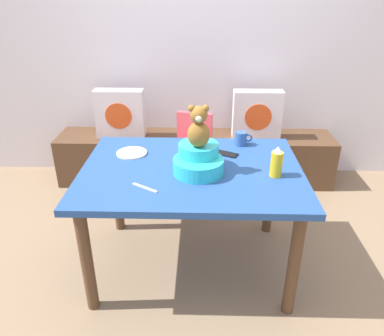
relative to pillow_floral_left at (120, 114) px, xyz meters
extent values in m
plane|color=#8C7256|center=(0.69, -1.22, -0.68)|extent=(8.00, 8.00, 0.00)
cube|color=silver|center=(0.69, 0.29, 0.62)|extent=(4.40, 0.10, 2.60)
cube|color=brown|center=(0.69, 0.02, -0.45)|extent=(2.60, 0.44, 0.46)
cube|color=silver|center=(0.00, 0.00, 0.00)|extent=(0.44, 0.14, 0.44)
cylinder|color=#D84C1E|center=(0.00, -0.07, 0.00)|extent=(0.24, 0.01, 0.24)
cube|color=silver|center=(1.25, 0.00, 0.00)|extent=(0.44, 0.14, 0.44)
cylinder|color=#D84C1E|center=(1.25, -0.07, 0.00)|extent=(0.24, 0.01, 0.24)
cube|color=#264C8C|center=(0.69, -1.22, 0.04)|extent=(1.34, 0.99, 0.04)
cylinder|color=brown|center=(0.11, -1.62, -0.33)|extent=(0.07, 0.07, 0.70)
cylinder|color=brown|center=(1.27, -1.62, -0.33)|extent=(0.07, 0.07, 0.70)
cylinder|color=brown|center=(0.11, -0.82, -0.33)|extent=(0.07, 0.07, 0.70)
cylinder|color=brown|center=(1.27, -0.82, -0.33)|extent=(0.07, 0.07, 0.70)
cylinder|color=#D84C59|center=(0.66, -0.43, -0.17)|extent=(0.34, 0.34, 0.10)
cube|color=#D84C59|center=(0.69, -0.29, -0.01)|extent=(0.30, 0.12, 0.24)
cube|color=white|center=(0.62, -0.60, -0.10)|extent=(0.34, 0.26, 0.02)
cylinder|color=silver|center=(0.52, -0.57, -0.45)|extent=(0.03, 0.03, 0.46)
cylinder|color=silver|center=(0.80, -0.57, -0.45)|extent=(0.03, 0.03, 0.46)
cylinder|color=silver|center=(0.52, -0.29, -0.45)|extent=(0.03, 0.03, 0.46)
cylinder|color=silver|center=(0.80, -0.29, -0.45)|extent=(0.03, 0.03, 0.46)
cylinder|color=#2AC1CD|center=(0.73, -1.28, 0.10)|extent=(0.30, 0.30, 0.09)
cylinder|color=#2AC1CD|center=(0.73, -1.22, 0.18)|extent=(0.24, 0.24, 0.07)
ellipsoid|color=olive|center=(0.73, -1.26, 0.29)|extent=(0.13, 0.11, 0.15)
sphere|color=olive|center=(0.73, -1.26, 0.41)|extent=(0.10, 0.10, 0.10)
sphere|color=beige|center=(0.73, -1.31, 0.40)|extent=(0.04, 0.04, 0.04)
sphere|color=olive|center=(0.70, -1.26, 0.45)|extent=(0.04, 0.04, 0.04)
sphere|color=olive|center=(0.77, -1.26, 0.45)|extent=(0.04, 0.04, 0.04)
cylinder|color=gold|center=(1.18, -1.31, 0.13)|extent=(0.07, 0.07, 0.15)
cone|color=white|center=(1.18, -1.31, 0.23)|extent=(0.06, 0.06, 0.03)
cylinder|color=#335999|center=(1.02, -0.85, 0.11)|extent=(0.08, 0.08, 0.09)
torus|color=#335999|center=(1.07, -0.85, 0.11)|extent=(0.06, 0.01, 0.06)
cylinder|color=white|center=(0.29, -1.02, 0.07)|extent=(0.20, 0.20, 0.01)
cube|color=black|center=(0.92, -1.02, 0.06)|extent=(0.16, 0.13, 0.01)
cube|color=silver|center=(0.44, -1.48, 0.06)|extent=(0.15, 0.11, 0.01)
camera|label=1|loc=(0.75, -3.23, 1.06)|focal=34.52mm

